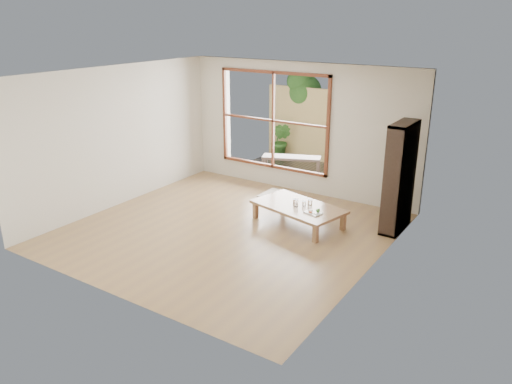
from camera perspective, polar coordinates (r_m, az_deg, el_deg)
ground at (r=8.50m, az=-3.12°, el=-4.36°), size 5.00×5.00×0.00m
low_table at (r=8.65m, az=4.86°, el=-1.80°), size 1.71×1.21×0.34m
floor_cushion at (r=9.90m, az=2.45°, el=-0.51°), size 0.61×0.61×0.09m
bookshelf at (r=8.55m, az=16.08°, el=1.61°), size 0.29×0.83×1.84m
glass_tall at (r=8.57m, az=4.61°, el=-1.26°), size 0.07×0.07×0.13m
glass_mid at (r=8.61m, az=5.52°, el=-1.33°), size 0.06×0.06×0.09m
glass_short at (r=8.67m, az=6.19°, el=-1.19°), size 0.07×0.07×0.09m
glass_small at (r=8.70m, az=4.48°, el=-1.08°), size 0.07×0.07×0.08m
food_tray at (r=8.32m, az=6.66°, el=-2.31°), size 0.31×0.26×0.09m
deck at (r=11.63m, az=4.84°, el=2.30°), size 2.80×2.00×0.05m
garden_bench at (r=11.29m, az=4.07°, el=3.79°), size 1.35×0.84×0.41m
bamboo_fence at (r=12.26m, az=7.22°, el=7.47°), size 2.80×0.06×1.80m
shrub_right at (r=11.77m, az=11.28°, el=4.76°), size 0.89×0.78×0.96m
shrub_left at (r=12.48m, az=2.85°, el=5.86°), size 0.51×0.42×0.92m
garden_tree at (r=12.70m, az=5.18°, el=11.30°), size 1.04×0.85×2.22m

